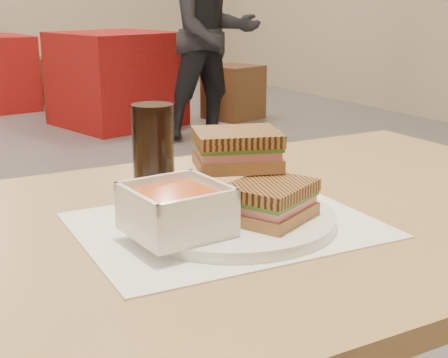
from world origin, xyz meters
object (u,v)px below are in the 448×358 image
cola_glass (153,148)px  bg_table_1 (116,79)px  plate (232,219)px  bg_chair_1r (233,92)px  main_table (234,292)px  panini_lower (270,201)px  bg_chair_1l (75,95)px  soup_bowl (176,212)px  patron_b (214,33)px  bg_chair_2r (50,80)px

cola_glass → bg_table_1: (1.52, 4.19, -0.44)m
plate → bg_chair_1r: size_ratio=0.54×
main_table → panini_lower: panini_lower is taller
panini_lower → bg_chair_1r: panini_lower is taller
main_table → bg_chair_1l: bearing=75.5°
bg_chair_1l → bg_chair_1r: bearing=-24.2°
main_table → panini_lower: bearing=-80.3°
plate → main_table: bearing=54.3°
bg_table_1 → bg_chair_1l: 0.43m
main_table → bg_chair_1l: 4.85m
soup_bowl → bg_chair_1l: size_ratio=0.26×
cola_glass → bg_chair_1l: size_ratio=0.30×
patron_b → bg_chair_1l: bearing=121.8°
bg_chair_1r → soup_bowl: bearing=-121.7°
main_table → patron_b: (1.93, 3.51, 0.15)m
main_table → bg_table_1: (1.47, 4.36, -0.25)m
cola_glass → patron_b: (1.98, 3.35, -0.04)m
bg_chair_2r → bg_table_1: bearing=-83.6°
cola_glass → bg_chair_1r: cola_glass is taller
cola_glass → bg_chair_1r: 4.71m
main_table → soup_bowl: 0.20m
bg_chair_2r → bg_chair_1r: bearing=-55.9°
panini_lower → cola_glass: size_ratio=0.98×
main_table → panini_lower: 0.17m
main_table → plate: (-0.02, -0.03, 0.12)m
cola_glass → patron_b: 3.89m
plate → bg_table_1: (1.49, 4.39, -0.38)m
soup_bowl → panini_lower: soup_bowl is taller
cola_glass → main_table: bearing=-75.2°
plate → patron_b: (1.95, 3.54, 0.02)m
main_table → patron_b: bearing=61.2°
bg_chair_2r → bg_chair_1l: bearing=-94.9°
bg_table_1 → bg_chair_2r: bg_table_1 is taller
soup_bowl → bg_chair_2r: size_ratio=0.26×
bg_chair_1l → bg_chair_1r: 1.37m
main_table → bg_chair_1r: (2.46, 4.12, -0.40)m
plate → bg_chair_1l: (1.23, 4.70, -0.53)m
main_table → cola_glass: bearing=104.8°
bg_chair_2r → patron_b: size_ratio=0.29×
soup_bowl → bg_chair_1r: 4.93m
main_table → bg_chair_1l: (1.21, 4.68, -0.41)m
plate → panini_lower: (0.03, -0.04, 0.03)m
bg_chair_1r → bg_chair_2r: (-1.15, 1.69, -0.01)m
main_table → bg_chair_1r: 4.81m
main_table → cola_glass: cola_glass is taller
patron_b → bg_chair_1r: bearing=48.7°
plate → patron_b: size_ratio=0.18×
panini_lower → soup_bowl: bearing=173.0°
plate → bg_table_1: size_ratio=0.26×
main_table → soup_bowl: size_ratio=10.22×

